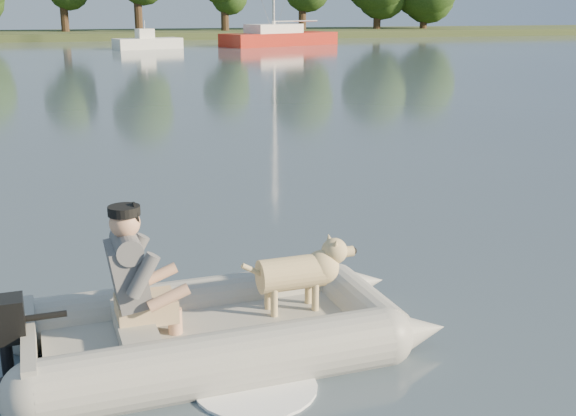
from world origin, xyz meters
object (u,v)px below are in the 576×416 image
object	(u,v)px
dinghy	(219,282)
motorboat	(147,35)
dog	(292,279)
sailboat	(279,38)
man	(130,269)

from	to	relation	value
dinghy	motorboat	world-z (taller)	motorboat
dog	motorboat	xyz separation A→B (m)	(2.79, 44.05, 0.34)
dog	sailboat	world-z (taller)	sailboat
dinghy	man	xyz separation A→B (m)	(-0.72, 0.00, 0.19)
dog	sailboat	bearing A→B (deg)	71.13
sailboat	dog	bearing A→B (deg)	-129.07
man	motorboat	xyz separation A→B (m)	(4.18, 44.14, 0.08)
man	sailboat	size ratio (longest dim) A/B	0.09
motorboat	sailboat	xyz separation A→B (m)	(9.47, 1.65, -0.34)
motorboat	dinghy	bearing A→B (deg)	-111.24
dinghy	motorboat	distance (m)	44.28
dinghy	dog	xyz separation A→B (m)	(0.66, 0.10, -0.08)
motorboat	sailboat	size ratio (longest dim) A/B	0.37
dog	motorboat	world-z (taller)	motorboat
dinghy	man	size ratio (longest dim) A/B	4.17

